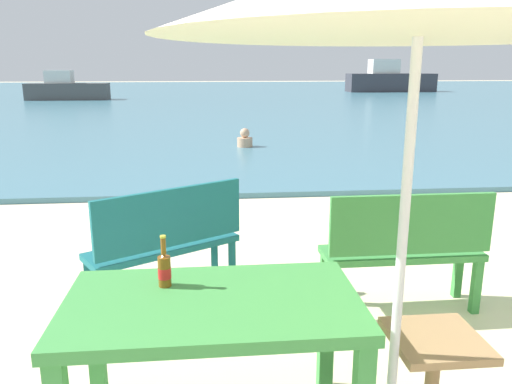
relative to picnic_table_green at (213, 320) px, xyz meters
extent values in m
cube|color=teal|center=(0.93, 29.67, -0.61)|extent=(120.00, 50.00, 0.08)
cube|color=#3D8C42|center=(0.00, 0.00, 0.08)|extent=(1.40, 0.80, 0.06)
cube|color=#3D8C42|center=(-0.64, 0.34, -0.30)|extent=(0.08, 0.08, 0.70)
cube|color=#3D8C42|center=(0.64, 0.34, -0.30)|extent=(0.08, 0.08, 0.70)
cylinder|color=brown|center=(-0.23, 0.17, 0.19)|extent=(0.06, 0.06, 0.16)
cone|color=brown|center=(-0.23, 0.17, 0.27)|extent=(0.06, 0.06, 0.03)
cylinder|color=brown|center=(-0.23, 0.17, 0.32)|extent=(0.03, 0.03, 0.09)
cylinder|color=red|center=(-0.23, 0.17, 0.18)|extent=(0.07, 0.07, 0.05)
cylinder|color=gold|center=(-0.23, 0.17, 0.37)|extent=(0.03, 0.03, 0.01)
cylinder|color=silver|center=(0.82, -0.20, 0.50)|extent=(0.04, 0.04, 2.30)
cube|color=#9E7A51|center=(1.09, -0.06, -0.13)|extent=(0.44, 0.44, 0.04)
cube|color=#196066|center=(-0.37, 1.58, -0.20)|extent=(1.21, 0.92, 0.05)
cube|color=#196066|center=(-0.29, 1.44, 0.08)|extent=(1.05, 0.65, 0.44)
cube|color=#196066|center=(0.03, 1.98, -0.44)|extent=(0.06, 0.06, 0.42)
cube|color=#196066|center=(-0.91, 1.42, -0.44)|extent=(0.06, 0.06, 0.42)
cube|color=#196066|center=(0.17, 1.74, -0.44)|extent=(0.06, 0.06, 0.42)
cube|color=#196066|center=(-0.77, 1.18, -0.44)|extent=(0.06, 0.06, 0.42)
cube|color=#3D8C42|center=(1.43, 1.27, -0.20)|extent=(1.20, 0.37, 0.05)
cube|color=#3D8C42|center=(1.43, 1.11, 0.08)|extent=(1.20, 0.05, 0.44)
cube|color=#3D8C42|center=(1.98, 1.41, -0.44)|extent=(0.06, 0.06, 0.42)
cube|color=#3D8C42|center=(0.88, 1.40, -0.44)|extent=(0.06, 0.06, 0.42)
cube|color=#3D8C42|center=(1.98, 1.13, -0.44)|extent=(0.06, 0.06, 0.42)
cube|color=#3D8C42|center=(0.88, 1.12, -0.44)|extent=(0.06, 0.06, 0.42)
cylinder|color=tan|center=(0.81, 8.84, -0.47)|extent=(0.34, 0.34, 0.20)
sphere|color=tan|center=(0.81, 8.84, -0.27)|extent=(0.21, 0.21, 0.21)
cube|color=#38383F|center=(12.59, 31.93, 0.04)|extent=(5.94, 1.62, 1.21)
cube|color=silver|center=(12.05, 31.93, 1.12)|extent=(1.89, 1.21, 0.94)
cube|color=#4C4C4C|center=(-7.24, 25.42, -0.14)|extent=(4.16, 1.13, 0.85)
cube|color=silver|center=(-7.62, 25.42, 0.61)|extent=(1.32, 0.85, 0.66)
camera|label=1|loc=(-0.01, -2.18, 1.18)|focal=35.21mm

